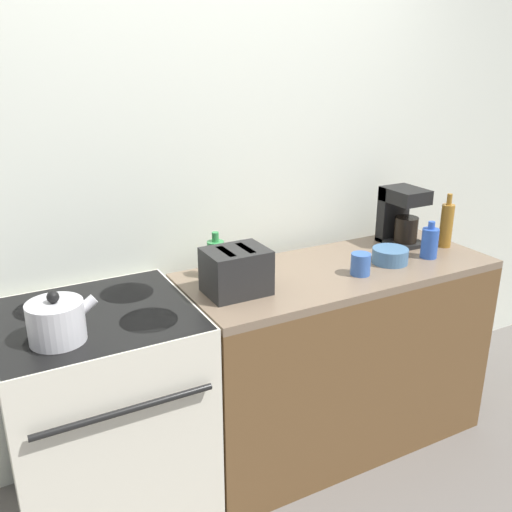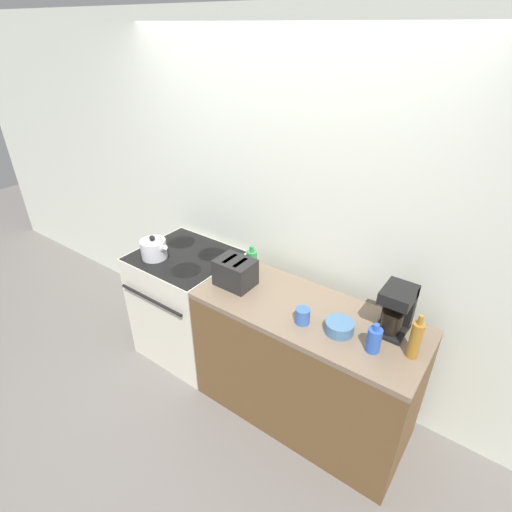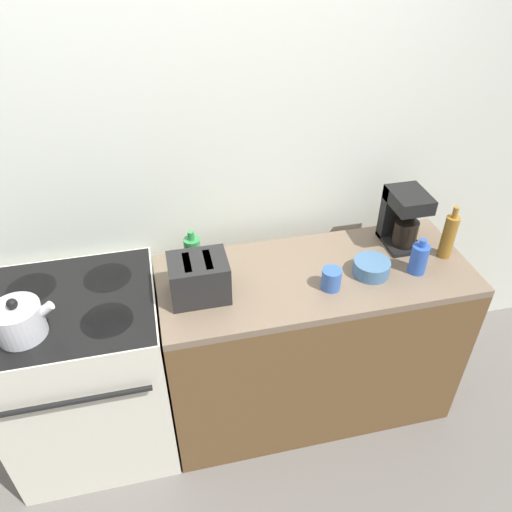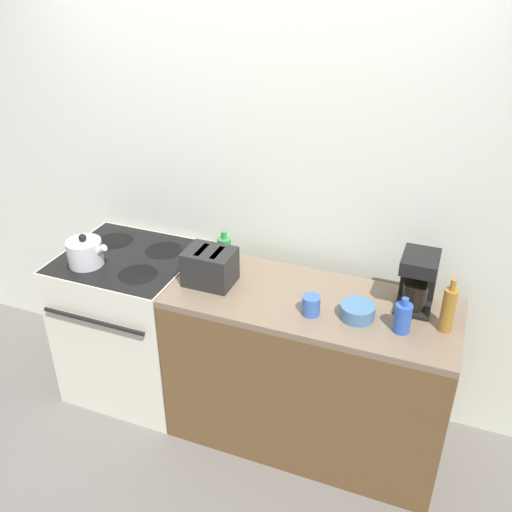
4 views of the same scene
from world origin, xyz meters
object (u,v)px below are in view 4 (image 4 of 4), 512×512
Objects in this scene: bottle_green at (225,251)px; cup_blue at (311,305)px; toaster at (210,267)px; bottle_amber at (448,309)px; bowl at (357,311)px; bottle_blue at (403,317)px; coffee_maker at (418,278)px; kettle at (85,252)px; stove at (134,322)px.

bottle_green reaches higher than cup_blue.
toaster is 1.21× the size of bottle_green.
toaster is 0.92× the size of bottle_amber.
bowl is at bearing -172.74° from bottle_amber.
bottle_blue is at bearing -3.57° from toaster.
bottle_green is at bearing 179.42° from coffee_maker.
kettle is at bearing -177.03° from bottle_amber.
toaster reaches higher than kettle.
stove is 1.72m from coffee_maker.
bottle_blue is 0.87× the size of bottle_green.
bowl is (1.52, 0.05, -0.04)m from kettle.
kettle is 1.52m from bowl.
bottle_blue is at bearing -96.17° from coffee_maker.
kettle is (-0.16, -0.15, 0.53)m from stove.
bowl is (0.22, 0.05, -0.01)m from cup_blue.
bowl is at bearing -4.26° from stove.
cup_blue is (1.14, -0.15, 0.51)m from stove.
kettle reaches higher than bowl.
toaster reaches higher than bowl.
stove is 1.85m from bottle_amber.
bottle_amber reaches higher than toaster.
toaster is 1.19m from bottle_amber.
stove is 1.67m from bottle_blue.
coffee_maker is 1.40× the size of bottle_green.
kettle is 1.73m from bottle_blue.
toaster is 0.79m from bowl.
kettle is 1.30m from cup_blue.
bottle_green is 0.64m from cup_blue.
bottle_blue reaches higher than bowl.
bottle_green is 1.24× the size of bowl.
coffee_maker reaches higher than cup_blue.
bottle_amber is at bearing -45.07° from coffee_maker.
bottle_amber is 1.63× the size of bowl.
toaster is 1.05m from coffee_maker.
stove is at bearing 172.36° from cup_blue.
bowl is (-0.21, 0.03, -0.04)m from bottle_blue.
kettle is at bearing -171.52° from coffee_maker.
stove is at bearing -175.98° from coffee_maker.
cup_blue reaches higher than bowl.
bottle_green reaches higher than bottle_blue.
bottle_amber is at bearing -1.62° from stove.
stove is at bearing 173.00° from toaster.
bottle_green is (-1.03, 0.01, -0.07)m from coffee_maker.
bowl is (-0.24, -0.21, -0.12)m from coffee_maker.
bowl is (0.79, -0.03, -0.06)m from toaster.
cup_blue reaches higher than stove.
bottle_green is at bearing 164.25° from bowl.
kettle is 0.77m from bottle_green.
kettle is 0.73m from toaster.
bowl is at bearing 171.67° from bottle_blue.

